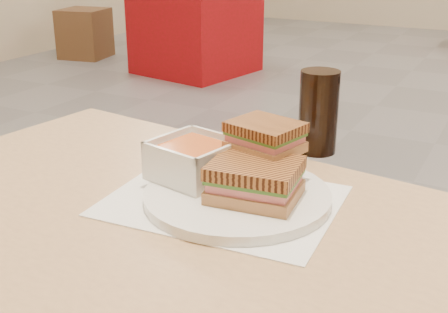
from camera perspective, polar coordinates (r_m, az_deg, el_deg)
The scene contains 10 objects.
main_table at distance 0.87m, azimuth -2.07°, elevation -14.55°, with size 1.28×0.85×0.75m.
tray_liner at distance 0.91m, azimuth -0.12°, elevation -4.34°, with size 0.36×0.29×0.00m.
plate at distance 0.91m, azimuth 1.30°, elevation -3.87°, with size 0.29×0.29×0.02m.
soup_bowl at distance 0.95m, azimuth -2.97°, elevation -0.46°, with size 0.14×0.14×0.06m.
panini_lower at distance 0.87m, azimuth 3.06°, elevation -2.33°, with size 0.14×0.12×0.06m.
panini_upper at distance 0.92m, azimuth 4.05°, elevation 1.95°, with size 0.12×0.11×0.05m.
cola_glass at distance 1.11m, azimuth 9.23°, elevation 4.32°, with size 0.07×0.07×0.16m.
bg_table_0 at distance 5.09m, azimuth -2.79°, elevation 12.37°, with size 0.97×0.97×0.74m.
bg_chair_0l at distance 5.88m, azimuth -13.48°, elevation 11.65°, with size 0.48×0.48×0.46m.
bg_chair_0r at distance 4.97m, azimuth -1.80°, elevation 10.67°, with size 0.45×0.45×0.48m.
Camera 1 is at (0.40, -2.74, 1.14)m, focal length 46.66 mm.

